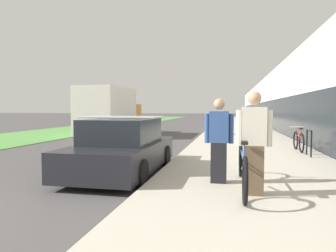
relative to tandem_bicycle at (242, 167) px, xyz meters
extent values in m
cube|color=#B2AA99|center=(0.45, 18.25, -0.49)|extent=(4.75, 70.00, 0.15)
cube|color=silver|center=(7.87, 26.25, 1.73)|extent=(10.00, 70.00, 4.59)
cube|color=#1E2328|center=(2.91, 26.25, 0.68)|extent=(0.10, 63.00, 2.20)
cube|color=#518E42|center=(-12.29, 22.25, -0.55)|extent=(5.95, 70.00, 0.03)
torus|color=black|center=(0.00, 1.02, -0.02)|extent=(0.06, 0.78, 0.78)
torus|color=black|center=(0.00, -1.00, -0.02)|extent=(0.06, 0.78, 0.78)
cylinder|color=#2D56A8|center=(0.00, 0.01, 0.21)|extent=(0.04, 1.72, 0.04)
cylinder|color=#2D56A8|center=(0.00, -0.39, 0.10)|extent=(0.04, 1.02, 0.36)
cylinder|color=#2D56A8|center=(0.00, -0.64, 0.37)|extent=(0.03, 0.03, 0.32)
cube|color=black|center=(0.00, -0.64, 0.53)|extent=(0.11, 0.22, 0.05)
cylinder|color=#2D56A8|center=(0.00, 0.86, 0.38)|extent=(0.03, 0.03, 0.34)
cylinder|color=silver|center=(0.00, 0.86, 0.55)|extent=(0.52, 0.03, 0.03)
cube|color=brown|center=(0.17, -0.35, 0.03)|extent=(0.34, 0.24, 0.88)
cube|color=beige|center=(0.17, -0.35, 0.80)|extent=(0.41, 0.24, 0.67)
cylinder|color=beige|center=(-0.08, -0.35, 0.76)|extent=(0.10, 0.10, 0.63)
cylinder|color=beige|center=(0.43, -0.35, 0.76)|extent=(0.10, 0.10, 0.63)
sphere|color=tan|center=(0.17, -0.35, 1.29)|extent=(0.24, 0.24, 0.24)
cube|color=black|center=(-0.46, 0.39, 0.00)|extent=(0.32, 0.23, 0.83)
cube|color=#33518E|center=(-0.46, 0.39, 0.73)|extent=(0.39, 0.23, 0.64)
cylinder|color=#33518E|center=(-0.70, 0.39, 0.70)|extent=(0.10, 0.10, 0.60)
cylinder|color=#33518E|center=(-0.22, 0.39, 0.70)|extent=(0.10, 0.10, 0.60)
sphere|color=tan|center=(-0.46, 0.39, 1.20)|extent=(0.23, 0.23, 0.23)
cylinder|color=black|center=(2.25, 4.23, 0.00)|extent=(0.05, 0.05, 0.82)
cylinder|color=black|center=(2.25, 4.78, 0.00)|extent=(0.05, 0.05, 0.82)
cylinder|color=black|center=(2.25, 4.51, 0.41)|extent=(0.05, 0.55, 0.05)
torus|color=black|center=(2.18, 6.16, -0.07)|extent=(0.06, 0.68, 0.68)
torus|color=black|center=(2.18, 5.21, -0.07)|extent=(0.06, 0.68, 0.68)
cylinder|color=red|center=(2.18, 5.68, 0.14)|extent=(0.04, 0.81, 0.04)
cylinder|color=red|center=(2.18, 5.49, 0.04)|extent=(0.04, 0.49, 0.31)
cylinder|color=red|center=(2.18, 5.38, 0.28)|extent=(0.03, 0.03, 0.28)
cube|color=black|center=(2.18, 5.38, 0.42)|extent=(0.11, 0.22, 0.05)
cylinder|color=red|center=(2.18, 6.08, 0.28)|extent=(0.03, 0.03, 0.30)
cylinder|color=silver|center=(2.18, 6.08, 0.43)|extent=(0.52, 0.03, 0.03)
cube|color=black|center=(-2.95, 1.48, -0.09)|extent=(1.85, 4.07, 0.65)
cube|color=#1E2328|center=(-2.95, 1.48, 0.54)|extent=(1.59, 2.03, 0.61)
cylinder|color=silver|center=(-2.95, 1.92, 0.89)|extent=(1.97, 0.04, 0.04)
cylinder|color=silver|center=(-2.95, 1.03, 0.89)|extent=(1.97, 0.04, 0.04)
cylinder|color=black|center=(-3.81, 2.70, -0.27)|extent=(0.22, 0.60, 0.60)
cylinder|color=black|center=(-2.10, 2.70, -0.27)|extent=(0.22, 0.60, 0.60)
cylinder|color=black|center=(-3.81, 0.25, -0.27)|extent=(0.22, 0.60, 0.60)
cylinder|color=black|center=(-2.10, 0.25, -0.27)|extent=(0.22, 0.60, 0.60)
cube|color=orange|center=(-7.68, 14.51, 0.55)|extent=(2.14, 1.50, 1.78)
cube|color=silver|center=(-7.68, 11.50, 1.03)|extent=(2.32, 4.51, 2.74)
cylinder|color=black|center=(-8.74, 14.11, -0.15)|extent=(0.28, 0.84, 0.84)
cylinder|color=black|center=(-6.61, 14.11, -0.15)|extent=(0.28, 0.84, 0.84)
cylinder|color=black|center=(-8.74, 10.60, -0.15)|extent=(0.28, 0.84, 0.84)
cylinder|color=black|center=(-6.61, 10.60, -0.15)|extent=(0.28, 0.84, 0.84)
camera|label=1|loc=(-0.24, -5.78, 1.10)|focal=32.00mm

